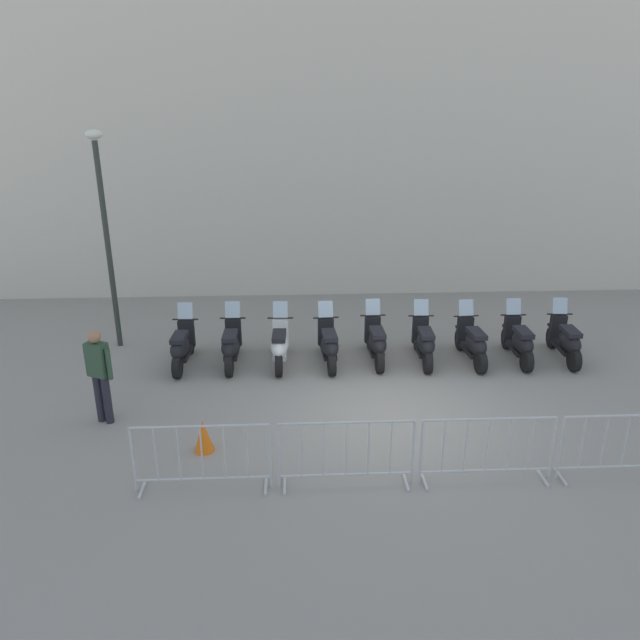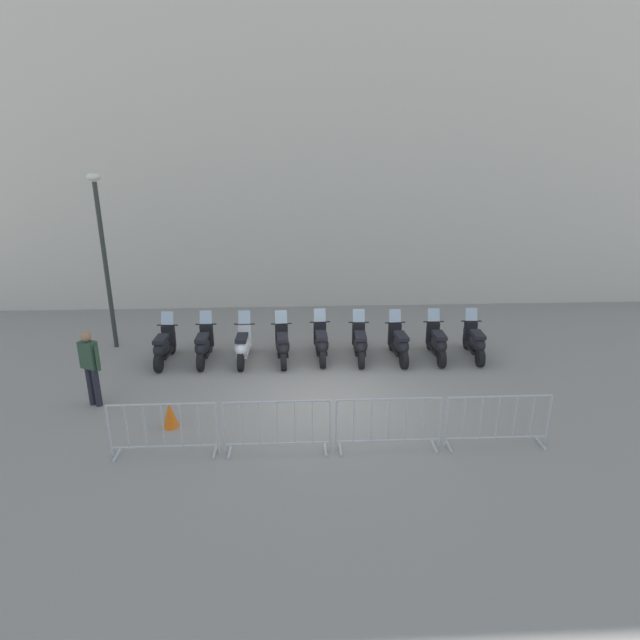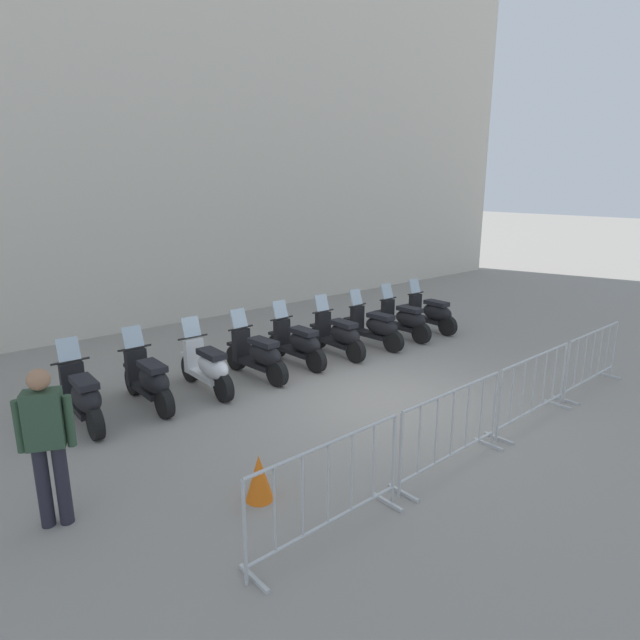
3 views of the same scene
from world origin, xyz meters
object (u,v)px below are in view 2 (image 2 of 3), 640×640
at_px(motorcycle_5, 360,344).
at_px(street_lamp, 103,244).
at_px(traffic_cone, 170,415).
at_px(motorcycle_1, 204,346).
at_px(motorcycle_7, 437,343).
at_px(motorcycle_8, 475,342).
at_px(motorcycle_3, 282,345).
at_px(barrier_segment_3, 498,422).
at_px(motorcycle_4, 321,343).
at_px(motorcycle_2, 243,346).
at_px(barrier_segment_2, 388,424).
at_px(officer_near_row_end, 90,364).
at_px(barrier_segment_1, 277,427).
at_px(motorcycle_6, 399,344).
at_px(barrier_segment_0, 164,430).
at_px(motorcycle_0, 164,347).

bearing_deg(motorcycle_5, street_lamp, -179.14).
relative_size(motorcycle_5, traffic_cone, 3.13).
height_order(motorcycle_1, motorcycle_7, same).
xyz_separation_m(motorcycle_5, motorcycle_8, (3.03, 0.57, 0.00)).
distance_m(motorcycle_3, barrier_segment_3, 5.94).
relative_size(motorcycle_4, motorcycle_5, 0.99).
height_order(barrier_segment_3, street_lamp, street_lamp).
height_order(motorcycle_2, barrier_segment_2, motorcycle_2).
bearing_deg(officer_near_row_end, motorcycle_3, 39.98).
bearing_deg(barrier_segment_1, barrier_segment_2, 11.50).
bearing_deg(barrier_segment_2, motorcycle_8, 65.52).
bearing_deg(motorcycle_6, barrier_segment_0, -129.32).
height_order(motorcycle_0, motorcycle_4, same).
height_order(motorcycle_6, street_lamp, street_lamp).
xyz_separation_m(motorcycle_0, motorcycle_8, (8.07, 1.57, 0.00)).
relative_size(motorcycle_8, officer_near_row_end, 1.00).
relative_size(barrier_segment_0, street_lamp, 0.41).
bearing_deg(motorcycle_1, officer_near_row_end, -119.99).
xyz_separation_m(motorcycle_2, barrier_segment_2, (3.89, -3.58, 0.07)).
bearing_deg(motorcycle_1, motorcycle_8, 10.72).
height_order(motorcycle_0, motorcycle_6, same).
xyz_separation_m(motorcycle_1, motorcycle_3, (2.03, 0.34, 0.00)).
bearing_deg(traffic_cone, motorcycle_7, 38.44).
relative_size(motorcycle_5, street_lamp, 0.36).
relative_size(motorcycle_4, barrier_segment_0, 0.88).
bearing_deg(motorcycle_0, street_lamp, 154.46).
bearing_deg(barrier_segment_0, officer_near_row_end, 145.76).
height_order(motorcycle_1, street_lamp, street_lamp).
height_order(barrier_segment_0, barrier_segment_2, same).
height_order(barrier_segment_3, traffic_cone, barrier_segment_3).
bearing_deg(motorcycle_8, barrier_segment_1, -129.06).
height_order(barrier_segment_0, officer_near_row_end, officer_near_row_end).
bearing_deg(officer_near_row_end, barrier_segment_2, -6.95).
bearing_deg(motorcycle_6, motorcycle_0, -169.33).
height_order(motorcycle_0, traffic_cone, motorcycle_0).
xyz_separation_m(motorcycle_0, motorcycle_3, (3.04, 0.58, 0.00)).
bearing_deg(motorcycle_4, barrier_segment_3, -43.02).
bearing_deg(motorcycle_6, motorcycle_4, -172.53).
xyz_separation_m(motorcycle_2, motorcycle_4, (2.00, 0.48, 0.00)).
height_order(motorcycle_7, motorcycle_8, same).
xyz_separation_m(motorcycle_0, motorcycle_1, (1.00, 0.23, 0.00)).
relative_size(motorcycle_7, motorcycle_8, 1.00).
xyz_separation_m(barrier_segment_1, barrier_segment_2, (2.03, 0.41, 0.00)).
relative_size(motorcycle_0, barrier_segment_2, 0.88).
bearing_deg(barrier_segment_2, motorcycle_5, 101.65).
distance_m(motorcycle_0, barrier_segment_3, 8.41).
height_order(motorcycle_6, motorcycle_7, same).
distance_m(motorcycle_5, traffic_cone, 5.37).
height_order(barrier_segment_2, officer_near_row_end, officer_near_row_end).
bearing_deg(motorcycle_7, barrier_segment_0, -134.15).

